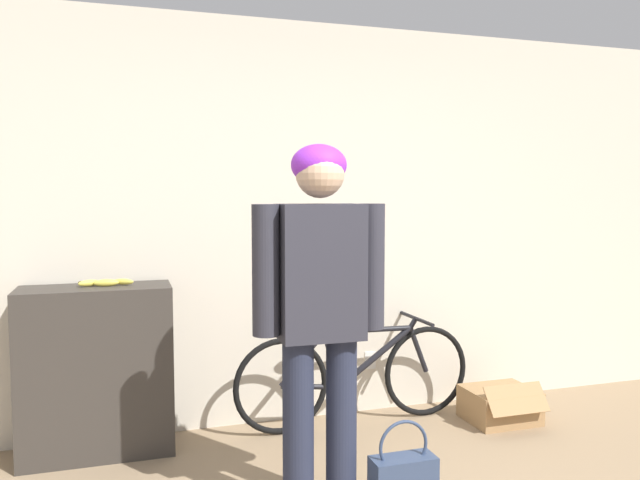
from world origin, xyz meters
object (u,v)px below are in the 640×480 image
at_px(bicycle, 356,374).
at_px(banana, 105,283).
at_px(handbag, 403,480).
at_px(person, 320,295).
at_px(cardboard_box, 500,405).

height_order(bicycle, banana, banana).
xyz_separation_m(banana, handbag, (1.35, -1.12, -0.85)).
relative_size(person, handbag, 3.97).
xyz_separation_m(person, cardboard_box, (1.48, 0.75, -0.92)).
distance_m(bicycle, cardboard_box, 0.98).
xyz_separation_m(handbag, cardboard_box, (1.10, 0.86, -0.03)).
bearing_deg(handbag, cardboard_box, 38.01).
bearing_deg(banana, bicycle, -1.29).
relative_size(person, cardboard_box, 3.94).
bearing_deg(handbag, person, 164.23).
xyz_separation_m(bicycle, cardboard_box, (0.93, -0.23, -0.23)).
height_order(bicycle, handbag, bicycle).
bearing_deg(cardboard_box, banana, 173.92).
distance_m(person, bicycle, 1.33).
height_order(person, cardboard_box, person).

